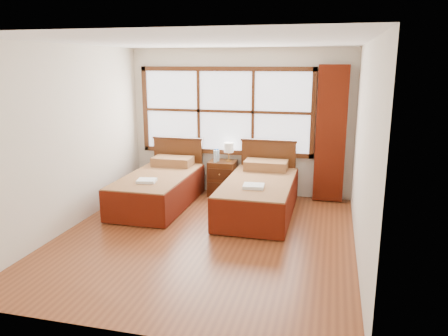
# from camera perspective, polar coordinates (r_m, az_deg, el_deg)

# --- Properties ---
(floor) EXTENTS (4.50, 4.50, 0.00)m
(floor) POSITION_cam_1_polar(r_m,az_deg,el_deg) (6.09, -2.53, -9.09)
(floor) COLOR brown
(floor) RESTS_ON ground
(ceiling) EXTENTS (4.50, 4.50, 0.00)m
(ceiling) POSITION_cam_1_polar(r_m,az_deg,el_deg) (5.62, -2.82, 16.17)
(ceiling) COLOR white
(ceiling) RESTS_ON wall_back
(wall_back) EXTENTS (4.00, 0.00, 4.00)m
(wall_back) POSITION_cam_1_polar(r_m,az_deg,el_deg) (7.87, 2.05, 5.95)
(wall_back) COLOR silver
(wall_back) RESTS_ON floor
(wall_left) EXTENTS (0.00, 4.50, 4.50)m
(wall_left) POSITION_cam_1_polar(r_m,az_deg,el_deg) (6.56, -19.68, 3.63)
(wall_left) COLOR silver
(wall_left) RESTS_ON floor
(wall_right) EXTENTS (0.00, 4.50, 4.50)m
(wall_right) POSITION_cam_1_polar(r_m,az_deg,el_deg) (5.49, 17.77, 1.96)
(wall_right) COLOR silver
(wall_right) RESTS_ON floor
(window) EXTENTS (3.16, 0.06, 1.56)m
(window) POSITION_cam_1_polar(r_m,az_deg,el_deg) (7.86, 0.21, 7.42)
(window) COLOR white
(window) RESTS_ON wall_back
(curtain) EXTENTS (0.50, 0.16, 2.30)m
(curtain) POSITION_cam_1_polar(r_m,az_deg,el_deg) (7.58, 13.77, 4.28)
(curtain) COLOR #5A1709
(curtain) RESTS_ON wall_back
(bed_left) EXTENTS (1.03, 2.05, 1.00)m
(bed_left) POSITION_cam_1_polar(r_m,az_deg,el_deg) (7.42, -8.43, -2.52)
(bed_left) COLOR #391B0B
(bed_left) RESTS_ON floor
(bed_right) EXTENTS (1.06, 2.08, 1.03)m
(bed_right) POSITION_cam_1_polar(r_m,az_deg,el_deg) (6.96, 4.61, -3.40)
(bed_right) COLOR #391B0B
(bed_right) RESTS_ON floor
(nightstand) EXTENTS (0.47, 0.47, 0.63)m
(nightstand) POSITION_cam_1_polar(r_m,az_deg,el_deg) (7.87, -0.18, -1.34)
(nightstand) COLOR #4B2510
(nightstand) RESTS_ON floor
(towels_left) EXTENTS (0.32, 0.29, 0.04)m
(towels_left) POSITION_cam_1_polar(r_m,az_deg,el_deg) (6.90, -10.07, -1.65)
(towels_left) COLOR white
(towels_left) RESTS_ON bed_left
(towels_right) EXTENTS (0.32, 0.29, 0.05)m
(towels_right) POSITION_cam_1_polar(r_m,az_deg,el_deg) (6.44, 3.89, -2.38)
(towels_right) COLOR white
(towels_right) RESTS_ON bed_right
(lamp) EXTENTS (0.17, 0.17, 0.33)m
(lamp) POSITION_cam_1_polar(r_m,az_deg,el_deg) (7.75, 0.63, 2.61)
(lamp) COLOR gold
(lamp) RESTS_ON nightstand
(bottle_near) EXTENTS (0.06, 0.06, 0.24)m
(bottle_near) POSITION_cam_1_polar(r_m,az_deg,el_deg) (7.69, -1.14, 1.57)
(bottle_near) COLOR #ABCADC
(bottle_near) RESTS_ON nightstand
(bottle_far) EXTENTS (0.06, 0.06, 0.23)m
(bottle_far) POSITION_cam_1_polar(r_m,az_deg,el_deg) (7.77, -0.84, 1.66)
(bottle_far) COLOR #ABCADC
(bottle_far) RESTS_ON nightstand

